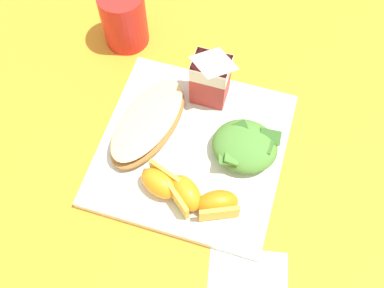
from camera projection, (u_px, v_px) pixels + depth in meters
name	position (u px, v px, depth m)	size (l,w,h in m)	color
ground	(192.00, 151.00, 0.71)	(3.00, 3.00, 0.00)	orange
white_plate	(192.00, 149.00, 0.71)	(0.28, 0.28, 0.02)	white
cheesy_pizza_bread	(148.00, 124.00, 0.70)	(0.12, 0.18, 0.04)	#A87038
green_salad_pile	(245.00, 146.00, 0.68)	(0.10, 0.09, 0.04)	#4C8433
milk_carton	(213.00, 75.00, 0.69)	(0.06, 0.04, 0.11)	#B7332D
orange_wedge_front	(160.00, 182.00, 0.65)	(0.07, 0.05, 0.04)	orange
orange_wedge_middle	(185.00, 193.00, 0.64)	(0.07, 0.07, 0.04)	orange
orange_wedge_rear	(218.00, 204.00, 0.64)	(0.07, 0.06, 0.04)	orange
drinking_red_cup	(124.00, 18.00, 0.77)	(0.08, 0.08, 0.11)	red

